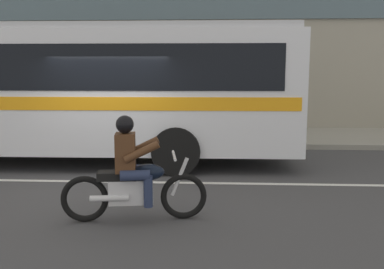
% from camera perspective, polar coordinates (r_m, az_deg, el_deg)
% --- Properties ---
extents(ground_plane, '(60.00, 60.00, 0.00)m').
position_cam_1_polar(ground_plane, '(9.17, -11.03, -5.40)').
color(ground_plane, '#3D3D3F').
extents(sidewalk_curb, '(28.00, 3.80, 0.15)m').
position_cam_1_polar(sidewalk_curb, '(14.06, -6.02, -0.17)').
color(sidewalk_curb, gray).
rests_on(sidewalk_curb, ground_plane).
extents(lane_center_stripe, '(26.60, 0.14, 0.01)m').
position_cam_1_polar(lane_center_stripe, '(8.60, -12.00, -6.31)').
color(lane_center_stripe, silver).
rests_on(lane_center_stripe, ground_plane).
extents(transit_bus, '(12.02, 2.73, 3.22)m').
position_cam_1_polar(transit_bus, '(10.65, -19.72, 6.42)').
color(transit_bus, silver).
rests_on(transit_bus, ground_plane).
extents(motorcycle_with_rider, '(2.13, 0.70, 1.56)m').
position_cam_1_polar(motorcycle_with_rider, '(6.18, -8.04, -5.80)').
color(motorcycle_with_rider, black).
rests_on(motorcycle_with_rider, ground_plane).
extents(fire_hydrant, '(0.22, 0.30, 0.75)m').
position_cam_1_polar(fire_hydrant, '(14.14, -21.34, 1.16)').
color(fire_hydrant, gold).
rests_on(fire_hydrant, sidewalk_curb).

